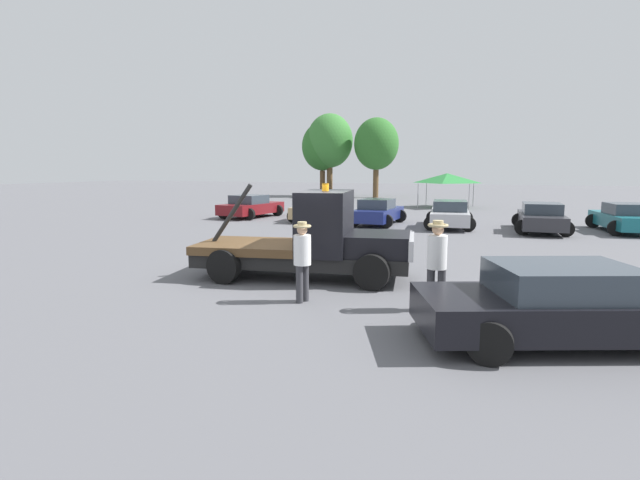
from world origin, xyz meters
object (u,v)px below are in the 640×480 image
Objects in this scene: tree_left at (330,141)px; parked_car_teal at (625,218)px; foreground_car at (573,305)px; parked_car_charcoal at (541,218)px; tree_right at (322,147)px; tree_center at (376,144)px; parked_car_tan at (317,209)px; canopy_tent_green at (447,178)px; tow_truck at (316,242)px; person_near_truck at (437,258)px; parked_car_silver at (450,214)px; parked_car_maroon at (251,206)px; parked_car_navy at (378,212)px; person_at_hood at (302,255)px.

parked_car_teal is at bearing -44.49° from tree_left.
parked_car_charcoal is at bearing 67.18° from foreground_car.
tree_center is at bearing -4.23° from tree_right.
foreground_car is 1.24× the size of parked_car_tan.
canopy_tent_green is (-9.51, 11.81, 1.52)m from parked_car_teal.
person_near_truck is (3.44, -1.89, 0.13)m from tow_truck.
tow_truck reaches higher than parked_car_silver.
tree_right reaches higher than parked_car_maroon.
parked_car_tan is 3.76m from parked_car_navy.
tree_center is (-6.38, 23.03, 4.56)m from parked_car_navy.
canopy_tent_green is at bearing -38.48° from tree_left.
tow_truck is 1.08× the size of foreground_car.
parked_car_navy is 0.57× the size of tree_right.
parked_car_tan is (-11.34, 16.70, -0.00)m from foreground_car.
foreground_car is 1.25× the size of parked_car_maroon.
canopy_tent_green reaches higher than foreground_car.
parked_car_maroon is 1.23× the size of canopy_tent_green.
tree_center reaches higher than parked_car_teal.
tree_right is at bearing 175.18° from tree_left.
person_near_truck is 0.43× the size of parked_car_navy.
canopy_tent_green is (-5.97, 12.95, 1.51)m from parked_car_charcoal.
parked_car_charcoal is 0.58× the size of tree_left.
person_at_hood is 19.25m from parked_car_maroon.
canopy_tent_green is 13.35m from tree_center.
tow_truck reaches higher than parked_car_tan.
parked_car_navy and parked_car_silver have the same top height.
tree_right reaches higher than person_at_hood.
tree_center is (-8.79, 38.29, 4.17)m from person_at_hood.
parked_car_navy is at bearing -62.52° from tree_right.
parked_car_tan is at bearing -148.89° from person_near_truck.
foreground_car is 1.15× the size of parked_car_charcoal.
tree_left reaches higher than parked_car_charcoal.
parked_car_maroon is 15.80m from parked_car_charcoal.
tree_center reaches higher than parked_car_silver.
person_at_hood is at bearing -70.38° from tree_left.
parked_car_tan is 1.24× the size of canopy_tent_green.
foreground_car is 20.19m from parked_car_tan.
foreground_car is 0.74× the size of tree_right.
parked_car_navy is at bearing 87.01° from parked_car_charcoal.
canopy_tent_green is 0.47× the size of tree_center.
parked_car_maroon is at bearing 78.73° from parked_car_silver.
foreground_car is at bearing -130.22° from parked_car_maroon.
person_at_hood is 0.37× the size of parked_car_charcoal.
person_near_truck is 39.83m from tree_center.
parked_car_silver is 4.13m from parked_car_charcoal.
canopy_tent_green reaches higher than parked_car_tan.
parked_car_navy is 26.48m from tree_left.
parked_car_maroon is at bearing 84.04° from parked_car_navy.
parked_car_tan is 0.59× the size of tree_right.
parked_car_navy is at bearing -89.66° from parked_car_maroon.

